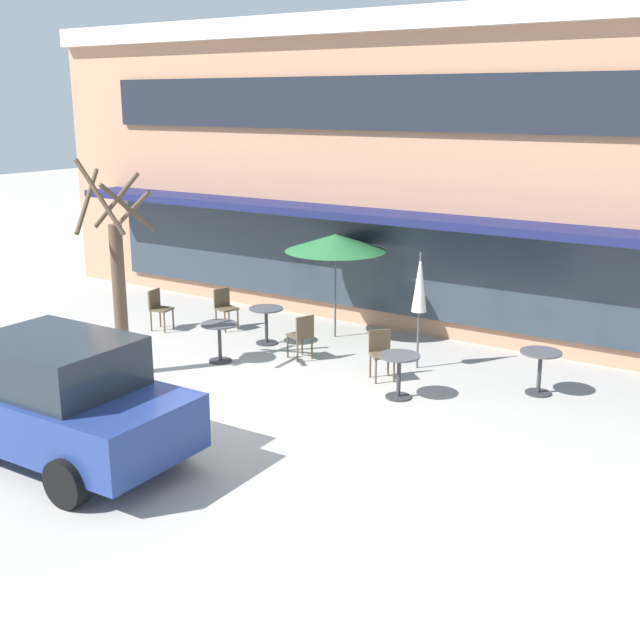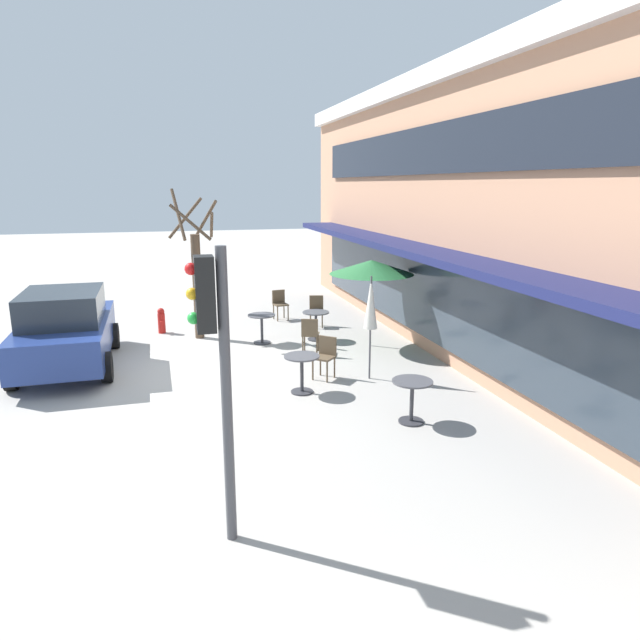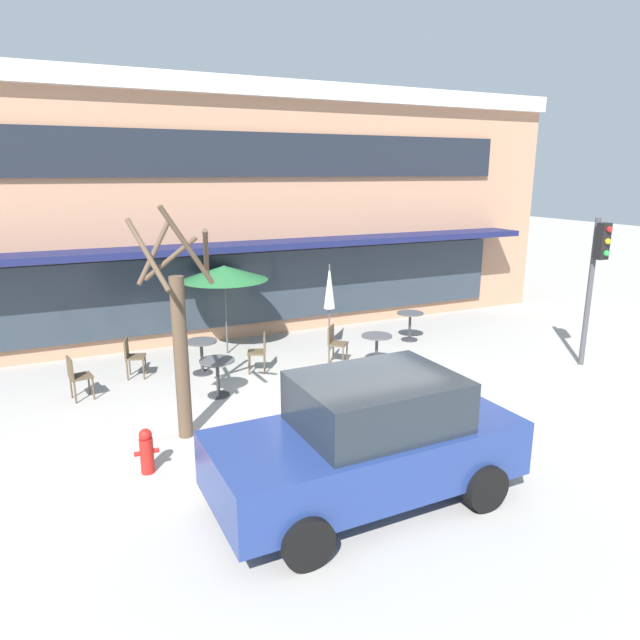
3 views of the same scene
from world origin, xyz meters
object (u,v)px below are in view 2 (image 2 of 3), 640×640
object	(u,v)px
cafe_table_streetside	(302,368)
cafe_chair_3	(316,308)
patio_umbrella_cream_folded	(371,303)
street_tree	(197,273)
cafe_chair_0	(325,354)
cafe_table_by_tree	(262,324)
patio_umbrella_green_folded	(372,267)
cafe_chair_1	(280,302)
cafe_chair_2	(310,333)
traffic_light_pole	(215,349)
parked_sedan	(66,329)
fire_hydrant	(161,320)
cafe_table_mid_patio	(316,321)
cafe_table_near_wall	(412,394)

from	to	relation	value
cafe_table_streetside	cafe_chair_3	size ratio (longest dim) A/B	0.85
patio_umbrella_cream_folded	street_tree	distance (m)	5.43
cafe_chair_0	patio_umbrella_cream_folded	bearing A→B (deg)	72.35
patio_umbrella_cream_folded	cafe_table_streetside	bearing A→B (deg)	-74.32
cafe_table_by_tree	patio_umbrella_cream_folded	bearing A→B (deg)	27.64
patio_umbrella_green_folded	cafe_chair_1	size ratio (longest dim) A/B	2.47
patio_umbrella_green_folded	cafe_chair_1	bearing A→B (deg)	-154.80
patio_umbrella_cream_folded	cafe_chair_2	world-z (taller)	patio_umbrella_cream_folded
street_tree	traffic_light_pole	size ratio (longest dim) A/B	1.15
parked_sedan	fire_hydrant	world-z (taller)	parked_sedan
street_tree	fire_hydrant	distance (m)	1.87
patio_umbrella_green_folded	traffic_light_pole	xyz separation A→B (m)	(7.27, -4.44, 0.27)
cafe_chair_0	cafe_chair_1	world-z (taller)	same
cafe_chair_1	traffic_light_pole	world-z (taller)	traffic_light_pole
traffic_light_pole	patio_umbrella_green_folded	bearing A→B (deg)	148.59
cafe_table_mid_patio	fire_hydrant	size ratio (longest dim) A/B	1.08
cafe_chair_3	traffic_light_pole	distance (m)	10.44
cafe_table_near_wall	cafe_table_mid_patio	distance (m)	5.66
cafe_table_streetside	cafe_table_mid_patio	xyz separation A→B (m)	(-3.75, 1.26, 0.00)
cafe_chair_1	cafe_chair_2	distance (m)	3.79
cafe_chair_0	fire_hydrant	xyz separation A→B (m)	(-4.82, -3.37, -0.17)
patio_umbrella_green_folded	parked_sedan	world-z (taller)	patio_umbrella_green_folded
cafe_chair_1	cafe_chair_3	size ratio (longest dim) A/B	1.00
patio_umbrella_cream_folded	cafe_table_mid_patio	bearing A→B (deg)	-174.64
cafe_table_streetside	cafe_chair_1	xyz separation A→B (m)	(-6.33, 0.80, 0.01)
cafe_chair_2	fire_hydrant	xyz separation A→B (m)	(-3.01, -3.49, -0.17)
cafe_table_mid_patio	parked_sedan	size ratio (longest dim) A/B	0.18
cafe_table_near_wall	parked_sedan	world-z (taller)	parked_sedan
cafe_table_by_tree	patio_umbrella_green_folded	distance (m)	3.17
street_tree	fire_hydrant	xyz separation A→B (m)	(-0.78, -0.98, -1.39)
cafe_table_streetside	patio_umbrella_green_folded	bearing A→B (deg)	139.04
parked_sedan	cafe_table_streetside	bearing A→B (deg)	58.18
patio_umbrella_cream_folded	patio_umbrella_green_folded	bearing A→B (deg)	159.76
cafe_table_streetside	fire_hydrant	size ratio (longest dim) A/B	1.08
patio_umbrella_cream_folded	fire_hydrant	size ratio (longest dim) A/B	3.12
patio_umbrella_green_folded	cafe_chair_3	world-z (taller)	patio_umbrella_green_folded
street_tree	traffic_light_pole	xyz separation A→B (m)	(9.21, -0.28, 0.55)
cafe_table_by_tree	cafe_chair_3	size ratio (longest dim) A/B	0.85
cafe_table_near_wall	cafe_table_mid_patio	size ratio (longest dim) A/B	1.00
cafe_table_mid_patio	cafe_chair_0	xyz separation A→B (m)	(3.02, -0.58, 0.01)
cafe_table_mid_patio	cafe_chair_3	xyz separation A→B (m)	(-1.44, 0.39, 0.01)
patio_umbrella_cream_folded	cafe_table_near_wall	bearing A→B (deg)	-2.02
cafe_chair_1	cafe_chair_0	bearing A→B (deg)	-1.23
cafe_table_near_wall	fire_hydrant	world-z (taller)	cafe_table_near_wall
cafe_table_by_tree	cafe_table_mid_patio	distance (m)	1.44
patio_umbrella_cream_folded	cafe_chair_2	bearing A→B (deg)	-159.88
cafe_table_by_tree	cafe_chair_2	xyz separation A→B (m)	(1.24, 0.98, 0.01)
patio_umbrella_green_folded	fire_hydrant	distance (m)	6.05
cafe_chair_3	street_tree	bearing A→B (deg)	-82.96
cafe_table_streetside	cafe_table_by_tree	xyz separation A→B (m)	(-3.78, -0.17, 0.00)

